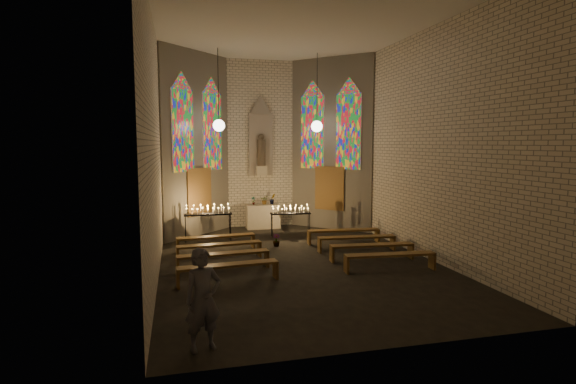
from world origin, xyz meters
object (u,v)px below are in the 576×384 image
at_px(votive_stand_right, 290,211).
at_px(visitor, 203,300).
at_px(votive_stand_left, 208,212).
at_px(aisle_flower_pot, 276,240).
at_px(altar, 263,216).

height_order(votive_stand_right, visitor, visitor).
xyz_separation_m(votive_stand_left, visitor, (-0.67, -8.76, -0.19)).
height_order(aisle_flower_pot, votive_stand_left, votive_stand_left).
height_order(aisle_flower_pot, votive_stand_right, votive_stand_right).
bearing_deg(aisle_flower_pot, altar, 86.90).
bearing_deg(aisle_flower_pot, votive_stand_left, 146.97).
distance_m(votive_stand_left, visitor, 8.79).
relative_size(altar, visitor, 0.79).
bearing_deg(votive_stand_right, votive_stand_left, -172.68).
xyz_separation_m(aisle_flower_pot, visitor, (-2.89, -7.32, 0.68)).
xyz_separation_m(votive_stand_left, votive_stand_right, (3.12, 0.09, -0.11)).
xyz_separation_m(aisle_flower_pot, votive_stand_right, (0.90, 1.54, 0.76)).
bearing_deg(altar, visitor, -106.04).
xyz_separation_m(altar, votive_stand_left, (-2.40, -1.94, 0.58)).
distance_m(altar, votive_stand_left, 3.15).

